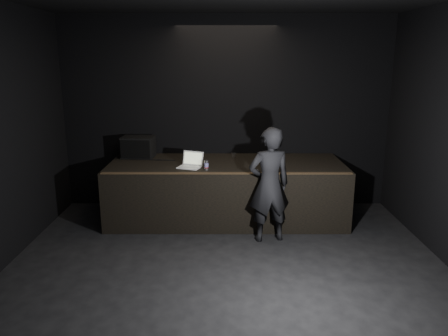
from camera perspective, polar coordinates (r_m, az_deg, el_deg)
ground at (r=5.31m, az=0.45°, el=-17.01°), size 7.00×7.00×0.00m
room_walls at (r=4.60m, az=0.49°, el=5.06°), size 6.10×7.10×3.52m
stage_riser at (r=7.61m, az=0.31°, el=-2.97°), size 4.00×1.50×1.00m
riser_lip at (r=6.79m, az=0.34°, el=-0.67°), size 3.92×0.10×0.01m
stage_monitor at (r=8.00m, az=-11.15°, el=2.70°), size 0.59×0.46×0.38m
cable at (r=7.77m, az=-9.37°, el=1.08°), size 0.82×0.13×0.02m
laptop at (r=7.20m, az=-4.34°, el=0.63°), size 0.45×0.42×0.25m
beer_can at (r=6.98m, az=-2.32°, el=0.37°), size 0.07×0.07×0.16m
plastic_cup at (r=7.79m, az=1.28°, el=1.63°), size 0.08×0.08×0.10m
wii_remote at (r=6.90m, az=4.43°, el=-0.41°), size 0.06×0.14×0.03m
person at (r=6.62m, az=5.93°, el=-2.21°), size 0.72×0.56×1.77m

